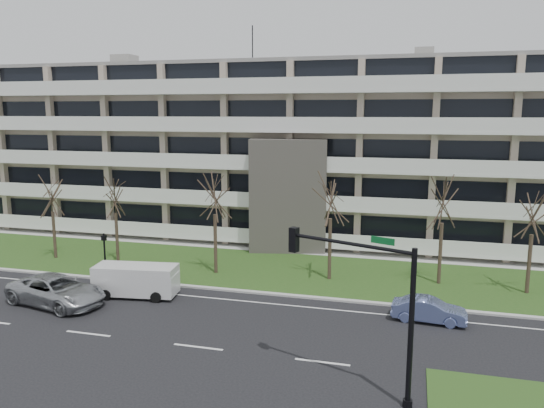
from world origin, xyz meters
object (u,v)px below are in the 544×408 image
(blue_sedan, at_px, (429,310))
(white_van, at_px, (137,278))
(silver_pickup, at_px, (56,290))
(pedestrian_signal, at_px, (105,250))
(traffic_signal, at_px, (367,293))

(blue_sedan, bearing_deg, white_van, 96.49)
(silver_pickup, xyz_separation_m, white_van, (3.83, 2.49, 0.31))
(pedestrian_signal, bearing_deg, blue_sedan, 0.37)
(traffic_signal, bearing_deg, pedestrian_signal, 170.75)
(blue_sedan, bearing_deg, silver_pickup, 102.97)
(pedestrian_signal, bearing_deg, white_van, -27.93)
(white_van, bearing_deg, silver_pickup, -154.56)
(white_van, distance_m, pedestrian_signal, 4.65)
(white_van, relative_size, traffic_signal, 0.80)
(blue_sedan, height_order, pedestrian_signal, pedestrian_signal)
(pedestrian_signal, bearing_deg, silver_pickup, -84.35)
(silver_pickup, bearing_deg, blue_sedan, -69.60)
(silver_pickup, relative_size, pedestrian_signal, 1.95)
(blue_sedan, relative_size, traffic_signal, 0.60)
(white_van, distance_m, traffic_signal, 16.65)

